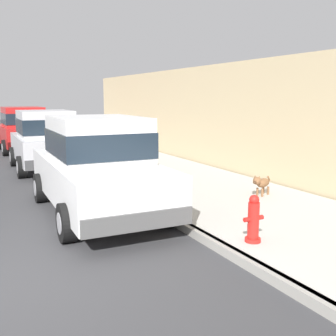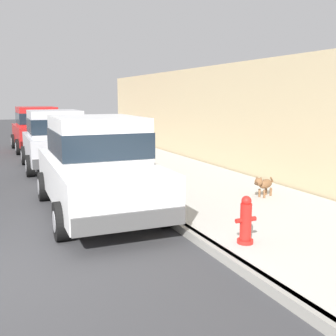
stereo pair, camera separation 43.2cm
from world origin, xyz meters
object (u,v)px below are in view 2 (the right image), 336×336
at_px(car_silver_hatchback, 55,139).
at_px(car_red_hatchback, 37,128).
at_px(fire_hydrant, 246,221).
at_px(car_white_sedan, 97,164).
at_px(dog_brown, 264,184).

relative_size(car_silver_hatchback, car_red_hatchback, 1.00).
height_order(car_red_hatchback, fire_hydrant, car_red_hatchback).
bearing_deg(car_white_sedan, dog_brown, -12.03).
relative_size(car_red_hatchback, fire_hydrant, 5.27).
bearing_deg(car_white_sedan, car_red_hatchback, 89.85).
height_order(car_white_sedan, dog_brown, car_white_sedan).
xyz_separation_m(car_white_sedan, car_silver_hatchback, (0.02, 5.51, -0.01)).
bearing_deg(car_white_sedan, fire_hydrant, -63.66).
bearing_deg(fire_hydrant, car_silver_hatchback, 99.70).
bearing_deg(fire_hydrant, car_white_sedan, 116.34).
xyz_separation_m(car_silver_hatchback, car_red_hatchback, (0.01, 5.01, 0.00)).
height_order(car_white_sedan, car_red_hatchback, car_white_sedan).
distance_m(car_white_sedan, car_silver_hatchback, 5.51).
distance_m(car_silver_hatchback, dog_brown, 7.17).
bearing_deg(dog_brown, car_white_sedan, 167.97).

